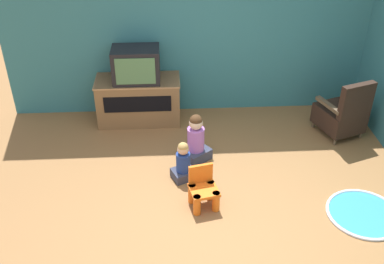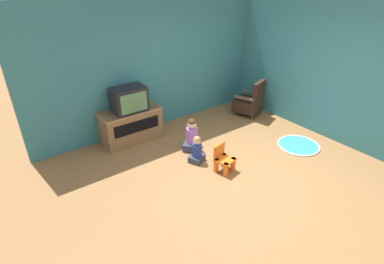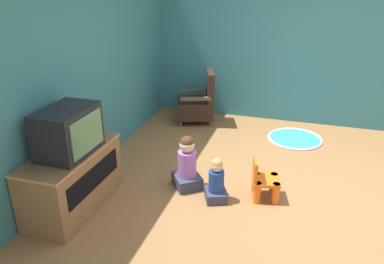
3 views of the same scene
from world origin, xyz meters
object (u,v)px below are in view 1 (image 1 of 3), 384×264
object	(u,v)px
yellow_kid_chair	(203,191)
television	(136,65)
child_watching_left	(196,140)
black_armchair	(342,114)
child_watching_center	(183,163)
tv_cabinet	(139,99)

from	to	relation	value
yellow_kid_chair	television	bearing A→B (deg)	100.01
child_watching_left	black_armchair	bearing A→B (deg)	-24.35
child_watching_center	television	bearing A→B (deg)	90.07
yellow_kid_chair	child_watching_left	size ratio (longest dim) A/B	0.74
black_armchair	yellow_kid_chair	distance (m)	2.50
television	child_watching_left	distance (m)	1.43
black_armchair	child_watching_center	world-z (taller)	black_armchair
child_watching_center	child_watching_left	bearing A→B (deg)	43.19
child_watching_left	tv_cabinet	bearing A→B (deg)	89.34
child_watching_left	television	bearing A→B (deg)	90.14
tv_cabinet	black_armchair	xyz separation A→B (m)	(2.88, -0.57, -0.01)
television	child_watching_center	distance (m)	1.70
child_watching_left	child_watching_center	bearing A→B (deg)	-151.32
tv_cabinet	television	world-z (taller)	television
television	child_watching_left	size ratio (longest dim) A/B	1.00
tv_cabinet	television	distance (m)	0.57
tv_cabinet	child_watching_center	distance (m)	1.58
television	child_watching_center	world-z (taller)	television
child_watching_left	child_watching_center	xyz separation A→B (m)	(-0.18, -0.41, -0.06)
child_watching_center	tv_cabinet	bearing A→B (deg)	89.65
black_armchair	child_watching_left	distance (m)	2.15
tv_cabinet	black_armchair	size ratio (longest dim) A/B	1.37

